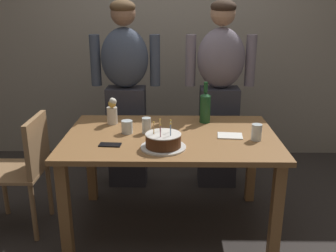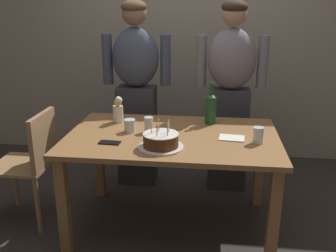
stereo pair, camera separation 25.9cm
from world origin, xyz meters
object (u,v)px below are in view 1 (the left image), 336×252
object	(u,v)px
person_woman_cardigan	(220,93)
cell_phone	(110,145)
water_glass_side	(257,132)
wine_bottle	(205,107)
birthday_cake	(163,141)
water_glass_near	(127,127)
person_man_bearded	(126,93)
napkin_stack	(230,136)
dining_chair	(26,164)
flower_vase	(112,111)
water_glass_far	(146,125)

from	to	relation	value
person_woman_cardigan	cell_phone	bearing A→B (deg)	49.07
water_glass_side	wine_bottle	size ratio (longest dim) A/B	0.35
birthday_cake	person_woman_cardigan	bearing A→B (deg)	64.61
water_glass_near	birthday_cake	bearing A→B (deg)	-47.31
wine_bottle	person_man_bearded	bearing A→B (deg)	146.77
birthday_cake	napkin_stack	distance (m)	0.52
water_glass_near	person_woman_cardigan	distance (m)	1.03
water_glass_side	wine_bottle	xyz separation A→B (m)	(-0.32, 0.40, 0.07)
wine_bottle	dining_chair	world-z (taller)	wine_bottle
flower_vase	person_woman_cardigan	world-z (taller)	person_woman_cardigan
flower_vase	water_glass_far	bearing A→B (deg)	-37.17
birthday_cake	wine_bottle	bearing A→B (deg)	60.85
flower_vase	person_man_bearded	xyz separation A→B (m)	(0.05, 0.49, 0.03)
wine_bottle	cell_phone	size ratio (longest dim) A/B	2.23
wine_bottle	person_woman_cardigan	distance (m)	0.47
water_glass_side	flower_vase	size ratio (longest dim) A/B	0.54
water_glass_side	wine_bottle	bearing A→B (deg)	128.89
napkin_stack	dining_chair	size ratio (longest dim) A/B	0.20
birthday_cake	dining_chair	size ratio (longest dim) A/B	0.34
cell_phone	napkin_stack	world-z (taller)	same
water_glass_side	dining_chair	size ratio (longest dim) A/B	0.13
water_glass_far	dining_chair	size ratio (longest dim) A/B	0.13
water_glass_side	napkin_stack	size ratio (longest dim) A/B	0.65
person_man_bearded	birthday_cake	bearing A→B (deg)	109.78
person_woman_cardigan	dining_chair	xyz separation A→B (m)	(-1.48, -0.77, -0.36)
dining_chair	napkin_stack	bearing A→B (deg)	90.10
birthday_cake	wine_bottle	distance (m)	0.64
water_glass_near	person_man_bearded	world-z (taller)	person_man_bearded
water_glass_side	person_woman_cardigan	world-z (taller)	person_woman_cardigan
water_glass_far	flower_vase	size ratio (longest dim) A/B	0.54
water_glass_side	person_man_bearded	size ratio (longest dim) A/B	0.07
cell_phone	person_man_bearded	bearing A→B (deg)	94.37
water_glass_side	napkin_stack	xyz separation A→B (m)	(-0.17, 0.07, -0.05)
birthday_cake	water_glass_near	world-z (taller)	birthday_cake
wine_bottle	dining_chair	bearing A→B (deg)	-166.05
water_glass_near	person_man_bearded	size ratio (longest dim) A/B	0.06
birthday_cake	person_woman_cardigan	distance (m)	1.11
napkin_stack	person_woman_cardigan	bearing A→B (deg)	89.35
wine_bottle	person_woman_cardigan	xyz separation A→B (m)	(0.16, 0.44, 0.01)
water_glass_near	person_man_bearded	xyz separation A→B (m)	(-0.09, 0.71, 0.09)
flower_vase	water_glass_near	bearing A→B (deg)	-57.47
water_glass_far	flower_vase	bearing A→B (deg)	142.83
water_glass_side	person_man_bearded	xyz separation A→B (m)	(-0.99, 0.84, 0.08)
water_glass_side	cell_phone	bearing A→B (deg)	-173.31
birthday_cake	dining_chair	distance (m)	1.07
water_glass_side	cell_phone	xyz separation A→B (m)	(-0.99, -0.12, -0.05)
dining_chair	water_glass_near	bearing A→B (deg)	94.72
water_glass_side	person_man_bearded	world-z (taller)	person_man_bearded
cell_phone	dining_chair	bearing A→B (deg)	168.24
water_glass_side	person_woman_cardigan	xyz separation A→B (m)	(-0.16, 0.84, 0.08)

